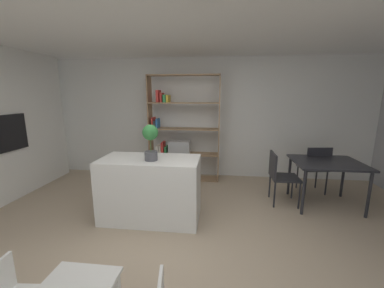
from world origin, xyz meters
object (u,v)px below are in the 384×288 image
Objects in this scene: dining_table at (327,166)px; dining_chair_island_side at (279,173)px; potted_plant_on_island at (151,139)px; built_in_oven at (11,132)px; dining_chair_far at (315,165)px; open_bookshelf at (179,134)px; kitchen_island at (151,189)px.

dining_table is 1.20× the size of dining_chair_island_side.
dining_chair_island_side is (1.91, 0.82, -0.68)m from potted_plant_on_island.
dining_table is at bearing -89.71° from dining_chair_island_side.
built_in_oven reaches higher than dining_chair_island_side.
built_in_oven is 0.68× the size of dining_chair_far.
potted_plant_on_island reaches higher than dining_chair_island_side.
potted_plant_on_island is at bearing 113.67° from dining_chair_island_side.
potted_plant_on_island is at bearing -92.11° from open_bookshelf.
dining_chair_island_side is at bearing 179.96° from dining_table.
dining_chair_far is (0.01, 0.47, -0.13)m from dining_table.
potted_plant_on_island is at bearing -162.66° from dining_table.
dining_table is at bearing 3.69° from built_in_oven.
dining_chair_island_side reaches higher than dining_table.
kitchen_island is 2.10m from dining_chair_island_side.
open_bookshelf is 2.67m from dining_chair_far.
dining_table is at bearing 81.23° from dining_chair_far.
dining_chair_far is (5.18, 0.80, -0.63)m from built_in_oven.
open_bookshelf is at bearing 26.80° from built_in_oven.
dining_table is at bearing 17.34° from potted_plant_on_island.
open_bookshelf is 2.47× the size of dining_chair_far.
built_in_oven is 5.28m from dining_chair_far.
potted_plant_on_island is 2.19m from dining_chair_island_side.
kitchen_island is at bearing 111.06° from dining_chair_island_side.
built_in_oven is 1.23× the size of potted_plant_on_island.
dining_table is 0.48m from dining_chair_far.
built_in_oven reaches higher than dining_table.
open_bookshelf reaches higher than dining_chair_island_side.
built_in_oven is 2.91m from open_bookshelf.
dining_table is (2.57, -0.98, -0.31)m from open_bookshelf.
open_bookshelf reaches higher than kitchen_island.
kitchen_island reaches higher than dining_chair_island_side.
built_in_oven is 0.70× the size of dining_chair_island_side.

